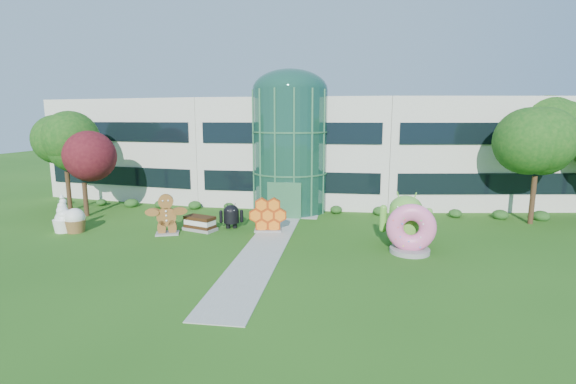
% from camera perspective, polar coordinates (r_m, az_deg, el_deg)
% --- Properties ---
extents(ground, '(140.00, 140.00, 0.00)m').
position_cam_1_polar(ground, '(23.57, -3.92, -8.73)').
color(ground, '#215114').
rests_on(ground, ground).
extents(building, '(46.00, 15.00, 9.30)m').
position_cam_1_polar(building, '(40.19, 1.49, 5.86)').
color(building, beige).
rests_on(building, ground).
extents(atrium, '(6.00, 6.00, 9.80)m').
position_cam_1_polar(atrium, '(34.24, 0.27, 5.56)').
color(atrium, '#194738').
rests_on(atrium, ground).
extents(walkway, '(2.40, 20.00, 0.04)m').
position_cam_1_polar(walkway, '(25.42, -2.96, -7.26)').
color(walkway, '#9E9E93').
rests_on(walkway, ground).
extents(tree_red, '(4.00, 4.00, 6.00)m').
position_cam_1_polar(tree_red, '(35.95, -26.14, 1.70)').
color(tree_red, '#3F0C14').
rests_on(tree_red, ground).
extents(trees_backdrop, '(52.00, 8.00, 8.40)m').
position_cam_1_polar(trees_backdrop, '(35.28, 0.50, 4.55)').
color(trees_backdrop, '#104211').
rests_on(trees_backdrop, ground).
extents(android_green, '(3.56, 2.76, 3.60)m').
position_cam_1_polar(android_green, '(25.93, 15.77, -3.21)').
color(android_green, '#61B239').
rests_on(android_green, ground).
extents(android_black, '(1.96, 1.56, 1.95)m').
position_cam_1_polar(android_black, '(29.29, -7.77, -3.07)').
color(android_black, black).
rests_on(android_black, ground).
extents(donut, '(2.85, 1.45, 2.92)m').
position_cam_1_polar(donut, '(24.65, 16.44, -4.74)').
color(donut, '#E55792').
rests_on(donut, ground).
extents(gingerbread, '(3.17, 2.05, 2.73)m').
position_cam_1_polar(gingerbread, '(28.58, -16.29, -2.92)').
color(gingerbread, brown).
rests_on(gingerbread, ground).
extents(ice_cream_sandwich, '(2.50, 1.81, 1.00)m').
position_cam_1_polar(ice_cream_sandwich, '(29.20, -11.96, -4.20)').
color(ice_cream_sandwich, black).
rests_on(ice_cream_sandwich, ground).
extents(honeycomb, '(2.79, 1.32, 2.10)m').
position_cam_1_polar(honeycomb, '(28.17, -2.77, -3.36)').
color(honeycomb, orange).
rests_on(honeycomb, ground).
extents(froyo, '(1.74, 1.74, 2.59)m').
position_cam_1_polar(froyo, '(31.90, -28.39, -2.54)').
color(froyo, white).
rests_on(froyo, ground).
extents(cupcake, '(1.64, 1.64, 1.66)m').
position_cam_1_polar(cupcake, '(31.47, -27.10, -3.46)').
color(cupcake, white).
rests_on(cupcake, ground).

